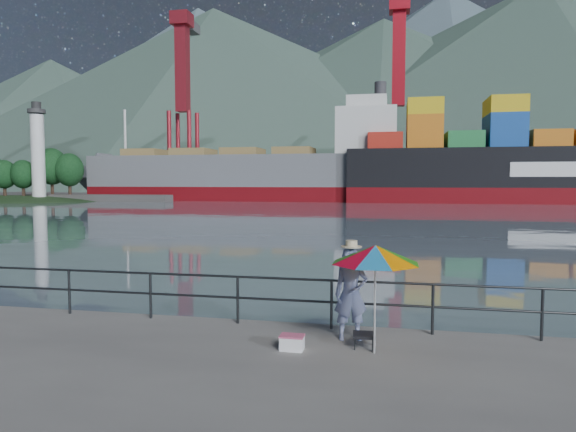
# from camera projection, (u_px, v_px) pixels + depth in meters

# --- Properties ---
(harbor_water) EXTENTS (500.00, 280.00, 0.00)m
(harbor_water) POSITION_uv_depth(u_px,v_px,m) (376.00, 192.00, 136.54)
(harbor_water) COLOR slate
(harbor_water) RESTS_ON ground
(far_dock) EXTENTS (200.00, 40.00, 0.40)m
(far_dock) POSITION_uv_depth(u_px,v_px,m) (423.00, 196.00, 98.39)
(far_dock) COLOR #514F4C
(far_dock) RESTS_ON ground
(guardrail) EXTENTS (22.00, 0.06, 1.03)m
(guardrail) POSITION_uv_depth(u_px,v_px,m) (193.00, 297.00, 11.08)
(guardrail) COLOR #2D3033
(guardrail) RESTS_ON ground
(mountains) EXTENTS (600.00, 332.80, 80.00)m
(mountains) POSITION_uv_depth(u_px,v_px,m) (483.00, 98.00, 202.36)
(mountains) COLOR #385147
(mountains) RESTS_ON ground
(lighthouse_islet) EXTENTS (48.00, 26.40, 19.20)m
(lighthouse_islet) POSITION_uv_depth(u_px,v_px,m) (10.00, 198.00, 80.96)
(lighthouse_islet) COLOR #263F1E
(lighthouse_islet) RESTS_ON ground
(port_cranes) EXTENTS (116.00, 28.00, 38.40)m
(port_cranes) POSITION_uv_depth(u_px,v_px,m) (560.00, 101.00, 84.30)
(port_cranes) COLOR #B52430
(port_cranes) RESTS_ON ground
(container_stacks) EXTENTS (58.00, 8.40, 7.80)m
(container_stacks) POSITION_uv_depth(u_px,v_px,m) (557.00, 180.00, 94.30)
(container_stacks) COLOR orange
(container_stacks) RESTS_ON ground
(fisherman) EXTENTS (0.73, 0.57, 1.76)m
(fisherman) POSITION_uv_depth(u_px,v_px,m) (351.00, 294.00, 9.75)
(fisherman) COLOR navy
(fisherman) RESTS_ON ground
(beach_umbrella) EXTENTS (2.06, 2.06, 1.92)m
(beach_umbrella) POSITION_uv_depth(u_px,v_px,m) (375.00, 254.00, 8.90)
(beach_umbrella) COLOR white
(beach_umbrella) RESTS_ON ground
(folding_stool) EXTENTS (0.43, 0.43, 0.26)m
(folding_stool) POSITION_uv_depth(u_px,v_px,m) (364.00, 340.00, 9.31)
(folding_stool) COLOR black
(folding_stool) RESTS_ON ground
(cooler_bag) EXTENTS (0.42, 0.28, 0.24)m
(cooler_bag) POSITION_uv_depth(u_px,v_px,m) (292.00, 343.00, 9.20)
(cooler_bag) COLOR white
(cooler_bag) RESTS_ON ground
(fishing_rod) EXTENTS (0.09, 1.57, 1.11)m
(fishing_rod) POSITION_uv_depth(u_px,v_px,m) (353.00, 328.00, 10.59)
(fishing_rod) COLOR black
(fishing_rod) RESTS_ON ground
(bulk_carrier) EXTENTS (55.03, 9.52, 14.50)m
(bulk_carrier) POSITION_uv_depth(u_px,v_px,m) (269.00, 174.00, 82.67)
(bulk_carrier) COLOR #67090F
(bulk_carrier) RESTS_ON ground
(container_ship) EXTENTS (54.45, 9.08, 18.10)m
(container_ship) POSITION_uv_depth(u_px,v_px,m) (553.00, 160.00, 72.84)
(container_ship) COLOR #67090F
(container_ship) RESTS_ON ground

